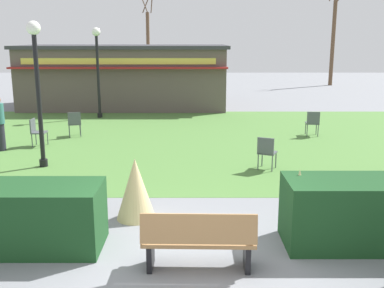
# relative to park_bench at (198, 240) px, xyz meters

# --- Properties ---
(ground_plane) EXTENTS (80.00, 80.00, 0.00)m
(ground_plane) POSITION_rel_park_bench_xyz_m (-0.16, 0.07, -0.48)
(ground_plane) COLOR slate
(lawn_patch) EXTENTS (36.00, 12.00, 0.01)m
(lawn_patch) POSITION_rel_park_bench_xyz_m (-0.16, 9.19, -0.48)
(lawn_patch) COLOR #4C7A38
(lawn_patch) RESTS_ON ground_plane
(park_bench) EXTENTS (1.71, 0.56, 0.95)m
(park_bench) POSITION_rel_park_bench_xyz_m (0.00, 0.00, 0.00)
(park_bench) COLOR #9E7547
(park_bench) RESTS_ON ground_plane
(hedge_left) EXTENTS (2.42, 1.10, 1.08)m
(hedge_left) POSITION_rel_park_bench_xyz_m (-2.80, 0.76, 0.06)
(hedge_left) COLOR #19421E
(hedge_left) RESTS_ON ground_plane
(hedge_right) EXTENTS (2.18, 1.10, 1.14)m
(hedge_right) POSITION_rel_park_bench_xyz_m (2.54, 0.88, 0.09)
(hedge_right) COLOR #19421E
(hedge_right) RESTS_ON ground_plane
(ornamental_grass_behind_left) EXTENTS (0.54, 0.54, 1.25)m
(ornamental_grass_behind_left) POSITION_rel_park_bench_xyz_m (1.74, 1.17, 0.14)
(ornamental_grass_behind_left) COLOR #D1BC7F
(ornamental_grass_behind_left) RESTS_ON ground_plane
(ornamental_grass_behind_right) EXTENTS (0.75, 0.75, 1.20)m
(ornamental_grass_behind_right) POSITION_rel_park_bench_xyz_m (-1.18, 2.03, 0.12)
(ornamental_grass_behind_right) COLOR #D1BC7F
(ornamental_grass_behind_right) RESTS_ON ground_plane
(lamppost_mid) EXTENTS (0.36, 0.36, 3.84)m
(lamppost_mid) POSITION_rel_park_bench_xyz_m (-4.14, 5.71, 1.96)
(lamppost_mid) COLOR black
(lamppost_mid) RESTS_ON ground_plane
(lamppost_far) EXTENTS (0.36, 0.36, 3.84)m
(lamppost_far) POSITION_rel_park_bench_xyz_m (-4.14, 13.55, 1.96)
(lamppost_far) COLOR black
(lamppost_far) RESTS_ON ground_plane
(food_kiosk) EXTENTS (10.13, 5.01, 3.06)m
(food_kiosk) POSITION_rel_park_bench_xyz_m (-3.44, 17.00, 1.06)
(food_kiosk) COLOR #594C47
(food_kiosk) RESTS_ON ground_plane
(cafe_chair_west) EXTENTS (0.58, 0.58, 0.89)m
(cafe_chair_west) POSITION_rel_park_bench_xyz_m (1.86, 5.38, 0.05)
(cafe_chair_west) COLOR #4C5156
(cafe_chair_west) RESTS_ON ground_plane
(cafe_chair_east) EXTENTS (0.55, 0.55, 0.89)m
(cafe_chair_east) POSITION_rel_park_bench_xyz_m (-4.24, 9.55, 0.05)
(cafe_chair_east) COLOR #4C5156
(cafe_chair_east) RESTS_ON ground_plane
(cafe_chair_center) EXTENTS (0.48, 0.48, 0.89)m
(cafe_chair_center) POSITION_rel_park_bench_xyz_m (4.18, 9.65, 0.05)
(cafe_chair_center) COLOR #4C5156
(cafe_chair_center) RESTS_ON ground_plane
(cafe_chair_north) EXTENTS (0.44, 0.44, 0.89)m
(cafe_chair_north) POSITION_rel_park_bench_xyz_m (-5.10, 8.11, 0.05)
(cafe_chair_north) COLOR #4C5156
(cafe_chair_north) RESTS_ON ground_plane
(parked_car_west_slot) EXTENTS (4.28, 2.20, 1.20)m
(parked_car_west_slot) POSITION_rel_park_bench_xyz_m (-2.75, 24.47, 0.16)
(parked_car_west_slot) COLOR silver
(parked_car_west_slot) RESTS_ON ground_plane
(tree_left_bg) EXTENTS (0.91, 0.96, 7.08)m
(tree_left_bg) POSITION_rel_park_bench_xyz_m (10.10, 27.59, 2.69)
(tree_left_bg) COLOR brown
(tree_left_bg) RESTS_ON ground_plane
(tree_right_bg) EXTENTS (0.91, 0.96, 6.49)m
(tree_right_bg) POSITION_rel_park_bench_xyz_m (-3.70, 32.02, 2.40)
(tree_right_bg) COLOR brown
(tree_right_bg) RESTS_ON ground_plane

